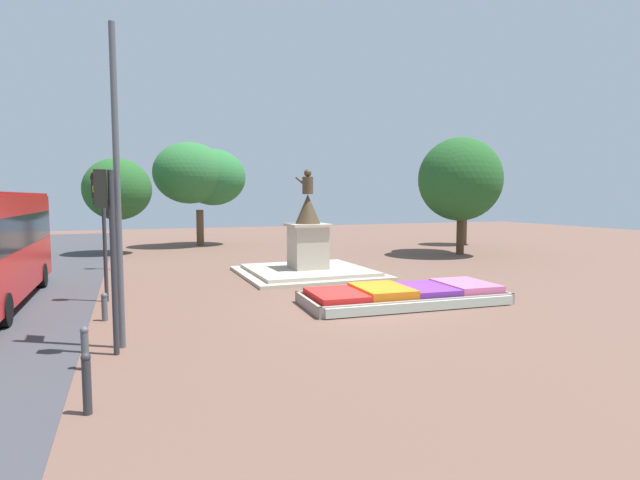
{
  "coord_description": "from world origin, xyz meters",
  "views": [
    {
      "loc": [
        -6.7,
        -13.8,
        3.39
      ],
      "look_at": [
        0.3,
        4.38,
        1.71
      ],
      "focal_mm": 28.0,
      "sensor_mm": 36.0,
      "label": 1
    }
  ],
  "objects_px": {
    "statue_monument": "(308,256)",
    "traffic_light_mid_block": "(100,213)",
    "traffic_light_far_corner": "(112,220)",
    "kerb_bollard_mid_b": "(104,306)",
    "flower_planter": "(405,296)",
    "kerb_bollard_south": "(87,382)",
    "kerb_bollard_mid_a": "(85,347)",
    "traffic_light_near_crossing": "(107,227)",
    "banner_pole": "(117,180)"
  },
  "relations": [
    {
      "from": "traffic_light_mid_block",
      "to": "kerb_bollard_mid_b",
      "type": "height_order",
      "value": "traffic_light_mid_block"
    },
    {
      "from": "kerb_bollard_mid_a",
      "to": "flower_planter",
      "type": "bearing_deg",
      "value": 18.84
    },
    {
      "from": "traffic_light_near_crossing",
      "to": "banner_pole",
      "type": "relative_size",
      "value": 0.55
    },
    {
      "from": "traffic_light_mid_block",
      "to": "kerb_bollard_mid_a",
      "type": "xyz_separation_m",
      "value": [
        -0.04,
        -6.84,
        -2.42
      ]
    },
    {
      "from": "traffic_light_near_crossing",
      "to": "kerb_bollard_south",
      "type": "relative_size",
      "value": 4.01
    },
    {
      "from": "traffic_light_far_corner",
      "to": "kerb_bollard_mid_b",
      "type": "relative_size",
      "value": 4.18
    },
    {
      "from": "banner_pole",
      "to": "kerb_bollard_mid_b",
      "type": "distance_m",
      "value": 4.38
    },
    {
      "from": "traffic_light_near_crossing",
      "to": "kerb_bollard_south",
      "type": "bearing_deg",
      "value": -94.89
    },
    {
      "from": "kerb_bollard_mid_a",
      "to": "traffic_light_far_corner",
      "type": "bearing_deg",
      "value": 89.41
    },
    {
      "from": "flower_planter",
      "to": "banner_pole",
      "type": "bearing_deg",
      "value": -168.05
    },
    {
      "from": "banner_pole",
      "to": "traffic_light_far_corner",
      "type": "bearing_deg",
      "value": 92.24
    },
    {
      "from": "traffic_light_mid_block",
      "to": "traffic_light_far_corner",
      "type": "bearing_deg",
      "value": 89.2
    },
    {
      "from": "kerb_bollard_south",
      "to": "kerb_bollard_mid_a",
      "type": "relative_size",
      "value": 1.14
    },
    {
      "from": "traffic_light_near_crossing",
      "to": "kerb_bollard_mid_a",
      "type": "distance_m",
      "value": 2.48
    },
    {
      "from": "traffic_light_near_crossing",
      "to": "traffic_light_far_corner",
      "type": "bearing_deg",
      "value": 91.26
    },
    {
      "from": "traffic_light_far_corner",
      "to": "kerb_bollard_mid_a",
      "type": "xyz_separation_m",
      "value": [
        -0.15,
        -14.5,
        -1.85
      ]
    },
    {
      "from": "traffic_light_mid_block",
      "to": "kerb_bollard_mid_b",
      "type": "distance_m",
      "value": 3.7
    },
    {
      "from": "kerb_bollard_south",
      "to": "traffic_light_near_crossing",
      "type": "bearing_deg",
      "value": 85.11
    },
    {
      "from": "statue_monument",
      "to": "banner_pole",
      "type": "distance_m",
      "value": 11.7
    },
    {
      "from": "flower_planter",
      "to": "kerb_bollard_mid_b",
      "type": "bearing_deg",
      "value": 173.62
    },
    {
      "from": "banner_pole",
      "to": "kerb_bollard_mid_b",
      "type": "relative_size",
      "value": 9.11
    },
    {
      "from": "traffic_light_mid_block",
      "to": "kerb_bollard_mid_a",
      "type": "bearing_deg",
      "value": -90.36
    },
    {
      "from": "statue_monument",
      "to": "kerb_bollard_south",
      "type": "distance_m",
      "value": 14.46
    },
    {
      "from": "flower_planter",
      "to": "kerb_bollard_mid_b",
      "type": "xyz_separation_m",
      "value": [
        -8.89,
        0.99,
        0.16
      ]
    },
    {
      "from": "traffic_light_near_crossing",
      "to": "traffic_light_far_corner",
      "type": "distance_m",
      "value": 13.73
    },
    {
      "from": "statue_monument",
      "to": "kerb_bollard_mid_b",
      "type": "relative_size",
      "value": 7.35
    },
    {
      "from": "kerb_bollard_south",
      "to": "flower_planter",
      "type": "bearing_deg",
      "value": 31.07
    },
    {
      "from": "statue_monument",
      "to": "traffic_light_near_crossing",
      "type": "bearing_deg",
      "value": -130.5
    },
    {
      "from": "statue_monument",
      "to": "traffic_light_far_corner",
      "type": "relative_size",
      "value": 1.76
    },
    {
      "from": "flower_planter",
      "to": "traffic_light_near_crossing",
      "type": "relative_size",
      "value": 1.68
    },
    {
      "from": "traffic_light_mid_block",
      "to": "kerb_bollard_mid_a",
      "type": "distance_m",
      "value": 7.26
    },
    {
      "from": "flower_planter",
      "to": "kerb_bollard_mid_b",
      "type": "height_order",
      "value": "kerb_bollard_mid_b"
    },
    {
      "from": "statue_monument",
      "to": "kerb_bollard_mid_a",
      "type": "xyz_separation_m",
      "value": [
        -8.16,
        -9.81,
        -0.38
      ]
    },
    {
      "from": "traffic_light_near_crossing",
      "to": "kerb_bollard_mid_b",
      "type": "height_order",
      "value": "traffic_light_near_crossing"
    },
    {
      "from": "kerb_bollard_mid_b",
      "to": "flower_planter",
      "type": "bearing_deg",
      "value": -6.38
    },
    {
      "from": "flower_planter",
      "to": "traffic_light_far_corner",
      "type": "height_order",
      "value": "traffic_light_far_corner"
    },
    {
      "from": "traffic_light_mid_block",
      "to": "kerb_bollard_south",
      "type": "relative_size",
      "value": 4.2
    },
    {
      "from": "kerb_bollard_south",
      "to": "kerb_bollard_mid_a",
      "type": "height_order",
      "value": "kerb_bollard_south"
    },
    {
      "from": "flower_planter",
      "to": "banner_pole",
      "type": "xyz_separation_m",
      "value": [
        -8.41,
        -1.78,
        3.52
      ]
    },
    {
      "from": "traffic_light_near_crossing",
      "to": "kerb_bollard_mid_a",
      "type": "relative_size",
      "value": 4.59
    },
    {
      "from": "traffic_light_near_crossing",
      "to": "kerb_bollard_mid_a",
      "type": "height_order",
      "value": "traffic_light_near_crossing"
    },
    {
      "from": "traffic_light_near_crossing",
      "to": "traffic_light_mid_block",
      "type": "bearing_deg",
      "value": 93.87
    },
    {
      "from": "statue_monument",
      "to": "traffic_light_mid_block",
      "type": "height_order",
      "value": "statue_monument"
    },
    {
      "from": "traffic_light_near_crossing",
      "to": "traffic_light_mid_block",
      "type": "relative_size",
      "value": 0.96
    },
    {
      "from": "flower_planter",
      "to": "kerb_bollard_mid_b",
      "type": "relative_size",
      "value": 8.48
    },
    {
      "from": "kerb_bollard_south",
      "to": "kerb_bollard_mid_b",
      "type": "xyz_separation_m",
      "value": [
        -0.0,
        6.35,
        -0.1
      ]
    },
    {
      "from": "traffic_light_near_crossing",
      "to": "banner_pole",
      "type": "bearing_deg",
      "value": 68.27
    },
    {
      "from": "flower_planter",
      "to": "traffic_light_near_crossing",
      "type": "distance_m",
      "value": 9.28
    },
    {
      "from": "traffic_light_far_corner",
      "to": "kerb_bollard_south",
      "type": "distance_m",
      "value": 16.85
    },
    {
      "from": "statue_monument",
      "to": "kerb_bollard_south",
      "type": "xyz_separation_m",
      "value": [
        -7.97,
        -12.07,
        -0.32
      ]
    }
  ]
}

